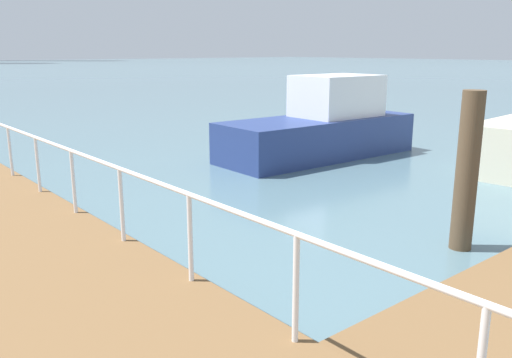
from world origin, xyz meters
TOP-DOWN VIEW (x-y plane):
  - ground_plane at (0.00, 20.00)m, footprint 300.00×300.00m
  - boardwalk_railing at (-3.15, 9.84)m, footprint 0.06×28.08m
  - dock_piling_1 at (1.23, 10.64)m, footprint 0.34×0.34m
  - moored_boat_2 at (5.03, 17.20)m, footprint 6.13×2.31m

SIDE VIEW (x-z plane):
  - ground_plane at x=0.00m, z-range 0.00..0.00m
  - moored_boat_2 at x=5.03m, z-range -0.31..2.01m
  - dock_piling_1 at x=1.23m, z-range 0.00..2.47m
  - boardwalk_railing at x=-3.15m, z-range 0.71..1.79m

